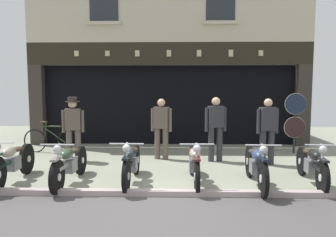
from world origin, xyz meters
TOP-DOWN VIEW (x-y plane):
  - ground at (0.00, -0.98)m, footprint 21.05×22.00m
  - shop_facade at (-0.00, 7.03)m, footprint 9.35×4.42m
  - motorcycle_far_left at (-3.02, 0.79)m, footprint 0.62×2.01m
  - motorcycle_left at (-1.86, 0.75)m, footprint 0.62×1.99m
  - motorcycle_center_left at (-0.64, 0.84)m, footprint 0.62×1.99m
  - motorcycle_center at (0.61, 0.85)m, footprint 0.62×1.96m
  - motorcycle_center_right at (1.78, 0.68)m, footprint 0.62×2.00m
  - motorcycle_right at (2.91, 0.85)m, footprint 0.62×1.93m
  - salesman_left at (-2.40, 2.77)m, footprint 0.55×0.37m
  - shopkeeper_center at (-0.15, 3.04)m, footprint 0.55×0.30m
  - salesman_right at (1.25, 2.81)m, footprint 0.55×0.28m
  - assistant_far_right at (2.47, 2.46)m, footprint 0.55×0.29m
  - tyre_sign_pole at (3.65, 3.94)m, footprint 0.62×0.06m
  - advert_board_near at (-1.40, 5.40)m, footprint 0.72×0.03m
  - advert_board_far at (-2.33, 5.40)m, footprint 0.74×0.03m
  - leaning_bicycle at (-3.37, 3.81)m, footprint 1.73×0.50m

SIDE VIEW (x-z plane):
  - ground at x=0.00m, z-range -0.13..0.05m
  - leaning_bicycle at x=-3.37m, z-range -0.10..0.84m
  - motorcycle_right at x=2.91m, z-range -0.03..0.86m
  - motorcycle_center at x=0.61m, z-range -0.03..0.87m
  - motorcycle_left at x=-1.86m, z-range -0.03..0.87m
  - motorcycle_center_left at x=-0.64m, z-range -0.04..0.88m
  - motorcycle_center_right at x=1.78m, z-range -0.03..0.89m
  - motorcycle_far_left at x=-3.02m, z-range -0.03..0.90m
  - shopkeeper_center at x=-0.15m, z-range 0.08..1.68m
  - assistant_far_right at x=2.47m, z-range 0.09..1.71m
  - salesman_right at x=1.25m, z-range 0.09..1.74m
  - salesman_left at x=-2.40m, z-range 0.10..1.75m
  - tyre_sign_pole at x=3.65m, z-range 0.19..1.92m
  - shop_facade at x=0.00m, z-range -1.36..4.70m
  - advert_board_far at x=-2.33m, z-range 1.32..2.44m
  - advert_board_near at x=-1.40m, z-range 1.45..2.41m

